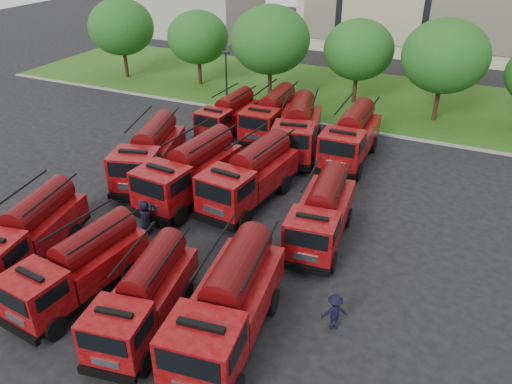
% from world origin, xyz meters
% --- Properties ---
extents(ground, '(140.00, 140.00, 0.00)m').
position_xyz_m(ground, '(0.00, 0.00, 0.00)').
color(ground, black).
rests_on(ground, ground).
extents(lawn, '(70.00, 16.00, 0.12)m').
position_xyz_m(lawn, '(0.00, 26.00, 0.06)').
color(lawn, '#265416').
rests_on(lawn, ground).
extents(curb, '(70.00, 0.30, 0.14)m').
position_xyz_m(curb, '(0.00, 17.90, 0.07)').
color(curb, gray).
rests_on(curb, ground).
extents(tree_0, '(6.30, 6.30, 7.70)m').
position_xyz_m(tree_0, '(-24.00, 22.00, 5.02)').
color(tree_0, '#382314').
rests_on(tree_0, ground).
extents(tree_1, '(5.71, 5.71, 6.98)m').
position_xyz_m(tree_1, '(-16.00, 23.00, 4.55)').
color(tree_1, '#382314').
rests_on(tree_1, ground).
extents(tree_2, '(6.72, 6.72, 8.22)m').
position_xyz_m(tree_2, '(-8.00, 21.50, 5.35)').
color(tree_2, '#382314').
rests_on(tree_2, ground).
extents(tree_3, '(5.88, 5.88, 7.19)m').
position_xyz_m(tree_3, '(-1.00, 24.00, 4.68)').
color(tree_3, '#382314').
rests_on(tree_3, ground).
extents(tree_4, '(6.55, 6.55, 8.01)m').
position_xyz_m(tree_4, '(6.00, 22.50, 5.22)').
color(tree_4, '#382314').
rests_on(tree_4, ground).
extents(lamp_post_0, '(0.60, 0.25, 5.11)m').
position_xyz_m(lamp_post_0, '(-10.00, 17.20, 2.90)').
color(lamp_post_0, black).
rests_on(lamp_post_0, ground).
extents(fire_truck_0, '(3.52, 7.10, 3.09)m').
position_xyz_m(fire_truck_0, '(-9.05, -4.68, 1.56)').
color(fire_truck_0, black).
rests_on(fire_truck_0, ground).
extents(fire_truck_1, '(2.96, 6.78, 3.00)m').
position_xyz_m(fire_truck_1, '(-5.09, -5.71, 1.51)').
color(fire_truck_1, black).
rests_on(fire_truck_1, ground).
extents(fire_truck_2, '(3.24, 6.67, 2.91)m').
position_xyz_m(fire_truck_2, '(-1.46, -6.05, 1.46)').
color(fire_truck_2, black).
rests_on(fire_truck_2, ground).
extents(fire_truck_3, '(3.51, 7.75, 3.41)m').
position_xyz_m(fire_truck_3, '(1.90, -5.32, 1.71)').
color(fire_truck_3, black).
rests_on(fire_truck_3, ground).
extents(fire_truck_4, '(4.52, 7.86, 3.39)m').
position_xyz_m(fire_truck_4, '(-8.87, 4.79, 1.71)').
color(fire_truck_4, black).
rests_on(fire_truck_4, ground).
extents(fire_truck_5, '(3.30, 7.79, 3.45)m').
position_xyz_m(fire_truck_5, '(-5.28, 3.71, 1.74)').
color(fire_truck_5, black).
rests_on(fire_truck_5, ground).
extents(fire_truck_6, '(3.36, 7.70, 3.40)m').
position_xyz_m(fire_truck_6, '(-1.91, 4.69, 1.71)').
color(fire_truck_6, black).
rests_on(fire_truck_6, ground).
extents(fire_truck_7, '(3.03, 6.99, 3.09)m').
position_xyz_m(fire_truck_7, '(2.98, 2.72, 1.55)').
color(fire_truck_7, black).
rests_on(fire_truck_7, ground).
extents(fire_truck_8, '(2.57, 6.47, 2.91)m').
position_xyz_m(fire_truck_8, '(-7.85, 13.36, 1.46)').
color(fire_truck_8, black).
rests_on(fire_truck_8, ground).
extents(fire_truck_9, '(2.83, 7.20, 3.24)m').
position_xyz_m(fire_truck_9, '(-4.74, 14.29, 1.63)').
color(fire_truck_9, black).
rests_on(fire_truck_9, ground).
extents(fire_truck_10, '(4.31, 8.03, 3.48)m').
position_xyz_m(fire_truck_10, '(-1.92, 12.33, 1.75)').
color(fire_truck_10, black).
rests_on(fire_truck_10, ground).
extents(fire_truck_11, '(2.89, 7.55, 3.41)m').
position_xyz_m(fire_truck_11, '(1.76, 12.59, 1.72)').
color(fire_truck_11, black).
rests_on(fire_truck_11, ground).
extents(firefighter_3, '(1.19, 1.07, 1.66)m').
position_xyz_m(firefighter_3, '(5.47, -3.07, 0.00)').
color(firefighter_3, black).
rests_on(firefighter_3, ground).
extents(firefighter_4, '(1.01, 1.10, 1.89)m').
position_xyz_m(firefighter_4, '(-5.47, -0.53, 0.00)').
color(firefighter_4, black).
rests_on(firefighter_4, ground).
extents(firefighter_5, '(1.63, 0.94, 1.65)m').
position_xyz_m(firefighter_5, '(3.08, 0.61, 0.00)').
color(firefighter_5, '#9A2C0B').
rests_on(firefighter_5, ground).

